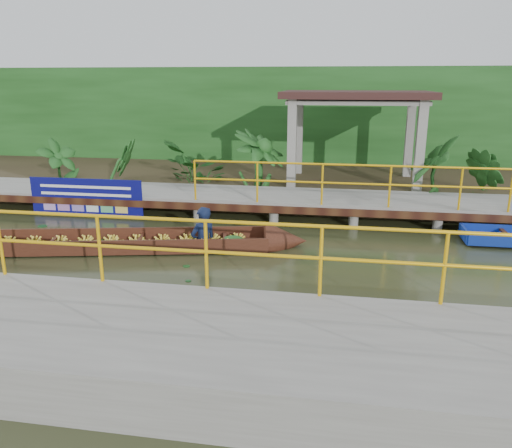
# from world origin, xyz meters

# --- Properties ---
(ground) EXTENTS (80.00, 80.00, 0.00)m
(ground) POSITION_xyz_m (0.00, 0.00, 0.00)
(ground) COLOR #2E3319
(ground) RESTS_ON ground
(land_strip) EXTENTS (30.00, 8.00, 0.45)m
(land_strip) POSITION_xyz_m (0.00, 7.50, 0.23)
(land_strip) COLOR #2E2417
(land_strip) RESTS_ON ground
(far_dock) EXTENTS (16.00, 2.06, 1.66)m
(far_dock) POSITION_xyz_m (0.02, 3.43, 0.48)
(far_dock) COLOR slate
(far_dock) RESTS_ON ground
(near_dock) EXTENTS (18.00, 2.40, 1.73)m
(near_dock) POSITION_xyz_m (1.00, -4.20, 0.30)
(near_dock) COLOR slate
(near_dock) RESTS_ON ground
(pavilion) EXTENTS (4.40, 3.00, 3.00)m
(pavilion) POSITION_xyz_m (3.00, 6.30, 2.82)
(pavilion) COLOR slate
(pavilion) RESTS_ON ground
(foliage_backdrop) EXTENTS (30.00, 0.80, 4.00)m
(foliage_backdrop) POSITION_xyz_m (0.00, 10.00, 2.00)
(foliage_backdrop) COLOR #184215
(foliage_backdrop) RESTS_ON ground
(vendor_boat) EXTENTS (9.11, 2.76, 2.07)m
(vendor_boat) POSITION_xyz_m (-2.14, 0.11, 0.24)
(vendor_boat) COLOR #33170D
(vendor_boat) RESTS_ON ground
(blue_banner) EXTENTS (3.13, 0.04, 0.98)m
(blue_banner) POSITION_xyz_m (-3.98, 2.48, 0.56)
(blue_banner) COLOR #0C0C60
(blue_banner) RESTS_ON ground
(tropical_plants) EXTENTS (14.15, 1.15, 1.44)m
(tropical_plants) POSITION_xyz_m (-0.04, 5.30, 1.17)
(tropical_plants) COLOR #184215
(tropical_plants) RESTS_ON ground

